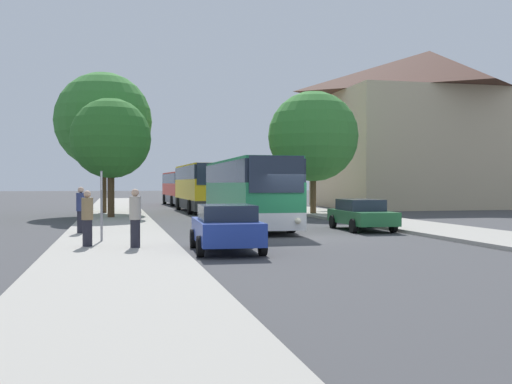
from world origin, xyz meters
TOP-DOWN VIEW (x-y plane):
  - ground_plane at (0.00, 0.00)m, footprint 300.00×300.00m
  - sidewalk_left at (-7.00, 0.00)m, footprint 4.00×120.00m
  - sidewalk_right at (7.00, 0.00)m, footprint 4.00×120.00m
  - building_right_background at (20.54, 26.44)m, footprint 18.14×13.64m
  - bus_front at (-0.77, 5.99)m, footprint 2.90×11.88m
  - bus_middle at (-0.75, 22.03)m, footprint 2.98×11.38m
  - bus_rear at (-0.69, 36.21)m, footprint 3.07×10.50m
  - parked_car_left_curb at (-3.64, -3.99)m, footprint 2.19×4.11m
  - parked_car_right_near at (3.92, 3.05)m, footprint 2.17×4.61m
  - bus_stop_sign at (-7.47, -1.10)m, footprint 0.08×0.45m
  - pedestrian_waiting_near at (-7.87, -2.81)m, footprint 0.36×0.36m
  - pedestrian_waiting_far at (-6.41, -3.48)m, footprint 0.36×0.36m
  - pedestrian_walking_back at (-8.34, 2.52)m, footprint 0.36×0.36m
  - tree_left_near at (-7.24, 13.80)m, footprint 4.70×4.70m
  - tree_left_far at (-7.76, 19.32)m, footprint 6.50×6.50m
  - tree_right_near at (5.91, 15.69)m, footprint 6.03×6.03m

SIDE VIEW (x-z plane):
  - ground_plane at x=0.00m, z-range 0.00..0.00m
  - sidewalk_left at x=-7.00m, z-range 0.00..0.15m
  - sidewalk_right at x=7.00m, z-range 0.00..0.15m
  - parked_car_right_near at x=3.92m, z-range 0.04..1.44m
  - parked_car_left_curb at x=-3.64m, z-range 0.04..1.51m
  - pedestrian_waiting_near at x=-7.87m, z-range 0.16..1.92m
  - pedestrian_waiting_far at x=-6.41m, z-range 0.16..1.98m
  - pedestrian_walking_back at x=-8.34m, z-range 0.17..2.01m
  - bus_stop_sign at x=-7.47m, z-range 0.45..2.86m
  - bus_rear at x=-0.69m, z-range 0.11..3.31m
  - bus_front at x=-0.77m, z-range 0.12..3.36m
  - bus_middle at x=-0.75m, z-range 0.12..3.61m
  - tree_left_near at x=-7.24m, z-range 1.28..8.26m
  - tree_right_near at x=5.91m, z-range 1.20..9.34m
  - tree_left_far at x=-7.76m, z-range 1.62..11.09m
  - building_right_background at x=20.54m, z-range 0.00..14.03m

